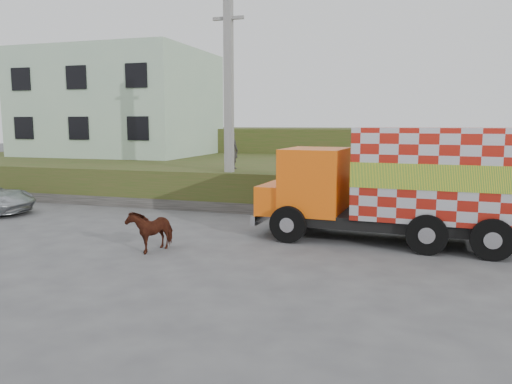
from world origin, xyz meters
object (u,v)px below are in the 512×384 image
(cow, at_px, (151,229))
(pedestrian, at_px, (232,150))
(utility_pole, at_px, (229,104))
(cargo_truck, at_px, (401,184))

(cow, relative_size, pedestrian, 0.88)
(utility_pole, bearing_deg, cow, -88.80)
(cargo_truck, xyz_separation_m, cow, (-6.28, -2.87, -1.11))
(utility_pole, distance_m, cow, 7.27)
(utility_pole, distance_m, pedestrian, 2.28)
(cargo_truck, bearing_deg, utility_pole, 154.99)
(utility_pole, relative_size, cargo_truck, 1.08)
(pedestrian, bearing_deg, cow, 113.13)
(utility_pole, bearing_deg, cargo_truck, -28.53)
(pedestrian, bearing_deg, cargo_truck, 164.08)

